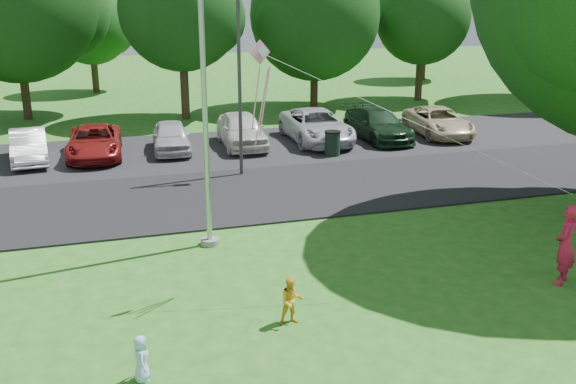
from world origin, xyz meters
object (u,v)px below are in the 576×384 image
object	(u,v)px
flagpole	(204,89)
trash_can	(332,144)
woman	(566,245)
kite	(273,79)
street_lamp	(247,67)
child_yellow	(291,301)
child_blue	(141,359)

from	to	relation	value
flagpole	trash_can	distance (m)	10.92
woman	kite	bearing A→B (deg)	-56.01
street_lamp	kite	world-z (taller)	street_lamp
woman	child_yellow	xyz separation A→B (m)	(-6.55, -0.01, -0.45)
flagpole	child_blue	size ratio (longest dim) A/B	11.65
street_lamp	kite	xyz separation A→B (m)	(-1.57, -9.13, 0.77)
woman	child_blue	size ratio (longest dim) A/B	2.21
trash_can	woman	world-z (taller)	woman
flagpole	child_yellow	world-z (taller)	flagpole
street_lamp	woman	bearing A→B (deg)	-61.45
street_lamp	child_blue	world-z (taller)	street_lamp
trash_can	child_yellow	bearing A→B (deg)	-113.97
flagpole	kite	bearing A→B (deg)	-70.44
trash_can	child_yellow	size ratio (longest dim) A/B	1.06
child_yellow	child_blue	size ratio (longest dim) A/B	1.17
trash_can	woman	bearing A→B (deg)	-85.94
trash_can	kite	size ratio (longest dim) A/B	0.16
flagpole	trash_can	xyz separation A→B (m)	(6.48, 8.00, -3.63)
child_blue	street_lamp	bearing A→B (deg)	-19.67
flagpole	woman	bearing A→B (deg)	-32.45
street_lamp	child_blue	bearing A→B (deg)	-106.58
child_yellow	kite	world-z (taller)	kite
child_blue	kite	distance (m)	6.18
flagpole	street_lamp	bearing A→B (deg)	67.87
flagpole	street_lamp	world-z (taller)	flagpole
woman	child_blue	bearing A→B (deg)	-32.57
child_yellow	kite	size ratio (longest dim) A/B	0.15
street_lamp	woman	xyz separation A→B (m)	(4.82, -11.01, -2.99)
street_lamp	trash_can	world-z (taller)	street_lamp
street_lamp	trash_can	size ratio (longest dim) A/B	6.14
woman	trash_can	bearing A→B (deg)	-125.55
street_lamp	trash_can	xyz separation A→B (m)	(3.92, 1.69, -3.40)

